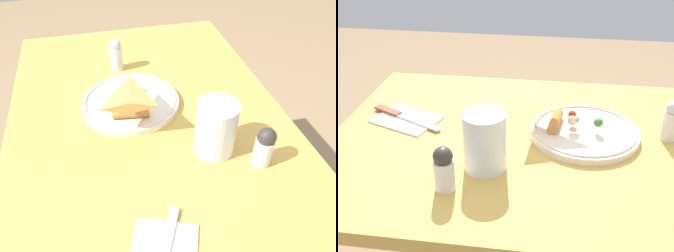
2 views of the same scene
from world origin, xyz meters
TOP-DOWN VIEW (x-y plane):
  - dining_table at (0.00, 0.00)m, footprint 1.02×0.67m
  - plate_pizza at (0.06, 0.03)m, footprint 0.24×0.24m
  - milk_glass at (-0.14, -0.12)m, footprint 0.09×0.09m
  - napkin_folded at (-0.36, 0.05)m, footprint 0.18×0.15m
  - butter_knife at (-0.37, 0.05)m, footprint 0.20×0.11m
  - salt_shaker at (0.24, 0.04)m, footprint 0.03×0.03m
  - pepper_shaker at (-0.20, -0.20)m, footprint 0.04×0.04m

SIDE VIEW (x-z plane):
  - dining_table at x=0.00m, z-range 0.23..0.94m
  - napkin_folded at x=-0.36m, z-range 0.71..0.71m
  - butter_knife at x=-0.37m, z-range 0.71..0.72m
  - plate_pizza at x=0.06m, z-range 0.70..0.75m
  - pepper_shaker at x=-0.20m, z-range 0.71..0.80m
  - salt_shaker at x=0.24m, z-range 0.71..0.80m
  - milk_glass at x=-0.14m, z-range 0.70..0.82m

